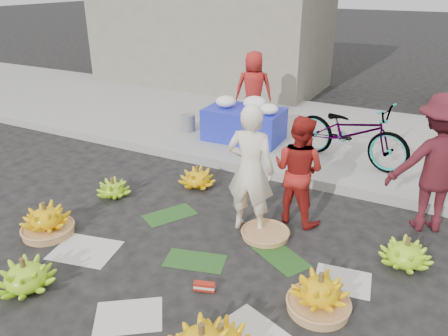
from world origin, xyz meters
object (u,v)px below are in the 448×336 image
at_px(banana_bunch_4, 319,295).
at_px(bicycle, 351,132).
at_px(banana_bunch_0, 47,221).
at_px(vendor_cream, 250,170).
at_px(flower_table, 245,122).

distance_m(banana_bunch_4, bicycle, 3.44).
xyz_separation_m(banana_bunch_0, bicycle, (2.71, 3.59, 0.44)).
relative_size(vendor_cream, flower_table, 1.14).
relative_size(banana_bunch_4, bicycle, 0.33).
xyz_separation_m(banana_bunch_4, vendor_cream, (-1.16, 1.00, 0.61)).
bearing_deg(flower_table, banana_bunch_0, -103.95).
height_order(banana_bunch_0, bicycle, bicycle).
bearing_deg(banana_bunch_0, vendor_cream, 30.51).
bearing_deg(vendor_cream, banana_bunch_4, 133.30).
bearing_deg(banana_bunch_0, bicycle, 52.93).
xyz_separation_m(banana_bunch_4, flower_table, (-2.42, 3.56, 0.27)).
xyz_separation_m(vendor_cream, bicycle, (0.64, 2.37, -0.17)).
relative_size(flower_table, bicycle, 0.73).
distance_m(banana_bunch_0, banana_bunch_4, 3.24).
bearing_deg(banana_bunch_0, banana_bunch_4, 3.88).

